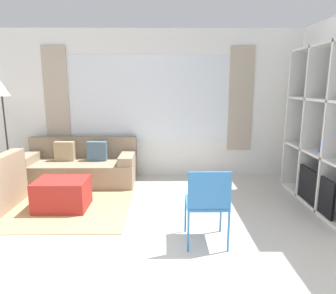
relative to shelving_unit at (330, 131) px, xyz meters
name	(u,v)px	position (x,y,z in m)	size (l,w,h in m)	color
ground_plane	(132,282)	(-2.59, -1.75, -1.08)	(16.00, 16.00, 0.00)	beige
wall_back	(149,104)	(-2.59, 1.53, 0.28)	(6.75, 0.11, 2.70)	white
area_rug	(38,205)	(-4.14, 0.00, -1.07)	(2.67, 1.78, 0.01)	tan
shelving_unit	(330,131)	(0.00, 0.00, 0.00)	(0.44, 1.86, 2.26)	#232328
couch_main	(80,167)	(-3.81, 1.06, -0.80)	(1.95, 0.87, 0.77)	gray
ottoman	(62,194)	(-3.73, -0.14, -0.87)	(0.70, 0.52, 0.43)	#A82823
floor_lamp	(2,98)	(-5.14, 1.22, 0.41)	(0.28, 0.28, 1.78)	black
folding_chair	(207,200)	(-1.85, -1.13, -0.56)	(0.44, 0.46, 0.86)	#3375B7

